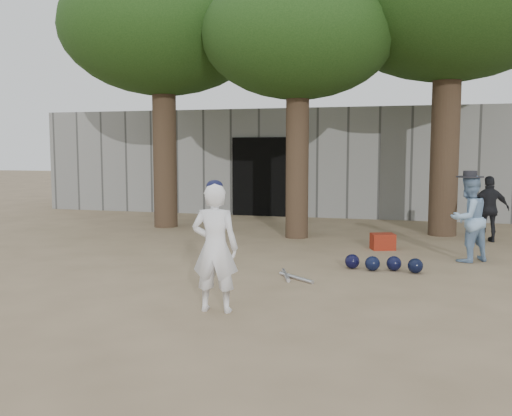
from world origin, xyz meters
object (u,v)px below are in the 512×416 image
(boy_player, at_px, (215,248))
(red_bag, at_px, (383,242))
(spectator_blue, at_px, (468,219))
(spectator_dark, at_px, (489,209))

(boy_player, distance_m, red_bag, 5.01)
(boy_player, distance_m, spectator_blue, 4.97)
(spectator_dark, relative_size, red_bag, 3.19)
(spectator_blue, height_order, red_bag, spectator_blue)
(boy_player, relative_size, spectator_blue, 1.03)
(boy_player, xyz_separation_m, spectator_dark, (3.65, 6.19, -0.08))
(boy_player, xyz_separation_m, red_bag, (1.64, 4.70, -0.60))
(spectator_blue, xyz_separation_m, red_bag, (-1.43, 0.78, -0.58))
(spectator_dark, bearing_deg, red_bag, 24.82)
(spectator_blue, bearing_deg, boy_player, 11.28)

